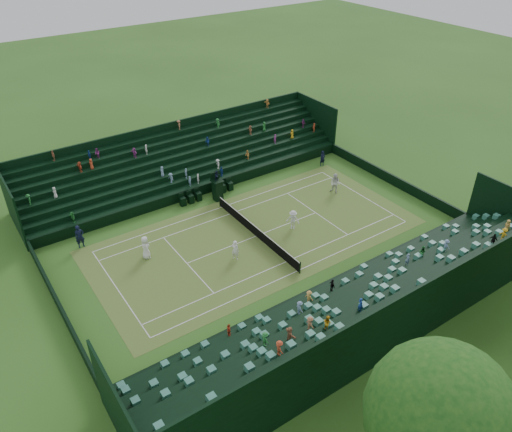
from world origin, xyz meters
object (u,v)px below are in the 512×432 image
object	(u,v)px
tennis_net	(256,231)
umpire_chair	(217,188)
player_near_west	(146,247)
player_far_west	(335,183)
player_near_east	(235,250)
player_far_east	(293,220)

from	to	relation	value
tennis_net	umpire_chair	bearing A→B (deg)	176.61
player_near_west	player_far_west	xyz separation A→B (m)	(0.64, 18.79, 0.01)
umpire_chair	player_near_east	bearing A→B (deg)	-22.12
player_far_west	player_far_east	bearing A→B (deg)	-89.13
tennis_net	player_near_east	distance (m)	3.43
player_near_east	player_far_east	world-z (taller)	player_far_east
player_far_east	player_far_west	bearing A→B (deg)	71.53
player_near_west	player_far_east	bearing A→B (deg)	-102.19
player_near_west	player_near_east	xyz separation A→B (m)	(4.01, 5.59, -0.11)
player_near_west	player_near_east	distance (m)	6.88
player_far_west	tennis_net	bearing A→B (deg)	-99.36
umpire_chair	player_near_east	distance (m)	9.10
player_near_east	player_far_east	size ratio (longest dim) A/B	0.99
tennis_net	player_near_west	world-z (taller)	player_near_west
umpire_chair	player_far_east	bearing A→B (deg)	20.23
player_far_east	tennis_net	bearing A→B (deg)	-142.25
player_near_west	player_near_east	world-z (taller)	player_near_west
umpire_chair	player_far_west	distance (m)	11.01
player_near_west	tennis_net	bearing A→B (deg)	-102.74
player_near_east	player_far_east	distance (m)	6.28
player_near_east	player_far_west	world-z (taller)	player_far_west
tennis_net	player_far_west	xyz separation A→B (m)	(-1.78, 10.18, 0.45)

